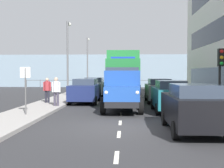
{
  "coord_description": "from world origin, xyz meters",
  "views": [
    {
      "loc": [
        -0.22,
        11.03,
        2.1
      ],
      "look_at": [
        0.67,
        -8.01,
        1.39
      ],
      "focal_mm": 45.87,
      "sensor_mm": 36.0,
      "label": 1
    }
  ],
  "objects_px": {
    "pedestrian_couple_b": "(56,89)",
    "car_black_kerbside_near": "(193,107)",
    "car_silver_oppositeside_1": "(94,87)",
    "street_sign": "(25,82)",
    "car_navy_oppositeside_0": "(86,90)",
    "pedestrian_near_railing": "(47,88)",
    "car_teal_kerbside_1": "(170,96)",
    "traffic_light_near": "(220,66)",
    "car_grey_kerbside_2": "(159,90)",
    "lamp_post_promenade": "(68,51)",
    "lorry_cargo_green": "(123,74)",
    "lamp_post_far": "(88,58)",
    "truck_vintage_blue": "(122,90)"
  },
  "relations": [
    {
      "from": "pedestrian_couple_b",
      "to": "pedestrian_near_railing",
      "type": "distance_m",
      "value": 2.11
    },
    {
      "from": "lamp_post_promenade",
      "to": "street_sign",
      "type": "relative_size",
      "value": 2.94
    },
    {
      "from": "lamp_post_far",
      "to": "lamp_post_promenade",
      "type": "bearing_deg",
      "value": 88.39
    },
    {
      "from": "car_black_kerbside_near",
      "to": "car_teal_kerbside_1",
      "type": "distance_m",
      "value": 5.24
    },
    {
      "from": "lorry_cargo_green",
      "to": "car_navy_oppositeside_0",
      "type": "relative_size",
      "value": 1.77
    },
    {
      "from": "traffic_light_near",
      "to": "lamp_post_far",
      "type": "height_order",
      "value": "lamp_post_far"
    },
    {
      "from": "car_black_kerbside_near",
      "to": "pedestrian_couple_b",
      "type": "height_order",
      "value": "pedestrian_couple_b"
    },
    {
      "from": "pedestrian_couple_b",
      "to": "car_navy_oppositeside_0",
      "type": "bearing_deg",
      "value": -111.81
    },
    {
      "from": "car_silver_oppositeside_1",
      "to": "traffic_light_near",
      "type": "xyz_separation_m",
      "value": [
        -7.65,
        11.18,
        1.58
      ]
    },
    {
      "from": "lamp_post_far",
      "to": "lorry_cargo_green",
      "type": "bearing_deg",
      "value": 109.75
    },
    {
      "from": "pedestrian_near_railing",
      "to": "lamp_post_promenade",
      "type": "relative_size",
      "value": 0.25
    },
    {
      "from": "car_black_kerbside_near",
      "to": "lorry_cargo_green",
      "type": "bearing_deg",
      "value": -79.02
    },
    {
      "from": "truck_vintage_blue",
      "to": "car_grey_kerbside_2",
      "type": "height_order",
      "value": "truck_vintage_blue"
    },
    {
      "from": "pedestrian_couple_b",
      "to": "car_black_kerbside_near",
      "type": "bearing_deg",
      "value": 134.55
    },
    {
      "from": "car_grey_kerbside_2",
      "to": "car_black_kerbside_near",
      "type": "bearing_deg",
      "value": 90.0
    },
    {
      "from": "car_navy_oppositeside_0",
      "to": "pedestrian_couple_b",
      "type": "height_order",
      "value": "pedestrian_couple_b"
    },
    {
      "from": "pedestrian_couple_b",
      "to": "car_silver_oppositeside_1",
      "type": "bearing_deg",
      "value": -98.32
    },
    {
      "from": "car_teal_kerbside_1",
      "to": "pedestrian_couple_b",
      "type": "xyz_separation_m",
      "value": [
        6.55,
        -1.41,
        0.27
      ]
    },
    {
      "from": "pedestrian_near_railing",
      "to": "lamp_post_far",
      "type": "bearing_deg",
      "value": -91.15
    },
    {
      "from": "car_silver_oppositeside_1",
      "to": "traffic_light_near",
      "type": "relative_size",
      "value": 1.37
    },
    {
      "from": "car_silver_oppositeside_1",
      "to": "pedestrian_near_railing",
      "type": "relative_size",
      "value": 2.65
    },
    {
      "from": "car_teal_kerbside_1",
      "to": "traffic_light_near",
      "type": "height_order",
      "value": "traffic_light_near"
    },
    {
      "from": "lamp_post_far",
      "to": "car_black_kerbside_near",
      "type": "bearing_deg",
      "value": 105.41
    },
    {
      "from": "car_navy_oppositeside_0",
      "to": "pedestrian_near_railing",
      "type": "xyz_separation_m",
      "value": [
        2.37,
        1.45,
        0.23
      ]
    },
    {
      "from": "car_silver_oppositeside_1",
      "to": "lorry_cargo_green",
      "type": "bearing_deg",
      "value": 138.55
    },
    {
      "from": "traffic_light_near",
      "to": "car_silver_oppositeside_1",
      "type": "bearing_deg",
      "value": -55.62
    },
    {
      "from": "car_teal_kerbside_1",
      "to": "car_grey_kerbside_2",
      "type": "height_order",
      "value": "same"
    },
    {
      "from": "pedestrian_near_railing",
      "to": "lamp_post_far",
      "type": "relative_size",
      "value": 0.25
    },
    {
      "from": "lorry_cargo_green",
      "to": "pedestrian_couple_b",
      "type": "bearing_deg",
      "value": 59.11
    },
    {
      "from": "car_silver_oppositeside_1",
      "to": "street_sign",
      "type": "distance_m",
      "value": 12.78
    },
    {
      "from": "car_navy_oppositeside_0",
      "to": "pedestrian_couple_b",
      "type": "relative_size",
      "value": 2.7
    },
    {
      "from": "lorry_cargo_green",
      "to": "car_black_kerbside_near",
      "type": "bearing_deg",
      "value": 100.98
    },
    {
      "from": "car_grey_kerbside_2",
      "to": "car_navy_oppositeside_0",
      "type": "bearing_deg",
      "value": 4.62
    },
    {
      "from": "car_grey_kerbside_2",
      "to": "pedestrian_near_railing",
      "type": "relative_size",
      "value": 2.48
    },
    {
      "from": "car_teal_kerbside_1",
      "to": "car_navy_oppositeside_0",
      "type": "relative_size",
      "value": 0.84
    },
    {
      "from": "truck_vintage_blue",
      "to": "lamp_post_far",
      "type": "relative_size",
      "value": 0.86
    },
    {
      "from": "lamp_post_promenade",
      "to": "lamp_post_far",
      "type": "relative_size",
      "value": 1.01
    },
    {
      "from": "car_navy_oppositeside_0",
      "to": "pedestrian_near_railing",
      "type": "distance_m",
      "value": 2.78
    },
    {
      "from": "pedestrian_near_railing",
      "to": "traffic_light_near",
      "type": "bearing_deg",
      "value": 158.08
    },
    {
      "from": "car_teal_kerbside_1",
      "to": "lamp_post_far",
      "type": "height_order",
      "value": "lamp_post_far"
    },
    {
      "from": "car_black_kerbside_near",
      "to": "car_silver_oppositeside_1",
      "type": "height_order",
      "value": "same"
    },
    {
      "from": "pedestrian_couple_b",
      "to": "lamp_post_far",
      "type": "relative_size",
      "value": 0.26
    },
    {
      "from": "car_black_kerbside_near",
      "to": "car_grey_kerbside_2",
      "type": "height_order",
      "value": "same"
    },
    {
      "from": "lorry_cargo_green",
      "to": "lamp_post_far",
      "type": "height_order",
      "value": "lamp_post_far"
    },
    {
      "from": "traffic_light_near",
      "to": "lamp_post_promenade",
      "type": "bearing_deg",
      "value": -47.22
    },
    {
      "from": "traffic_light_near",
      "to": "car_navy_oppositeside_0",
      "type": "bearing_deg",
      "value": -35.61
    },
    {
      "from": "car_grey_kerbside_2",
      "to": "truck_vintage_blue",
      "type": "bearing_deg",
      "value": 61.79
    },
    {
      "from": "traffic_light_near",
      "to": "pedestrian_near_railing",
      "type": "bearing_deg",
      "value": -21.92
    },
    {
      "from": "traffic_light_near",
      "to": "lorry_cargo_green",
      "type": "bearing_deg",
      "value": -60.53
    },
    {
      "from": "car_grey_kerbside_2",
      "to": "lamp_post_promenade",
      "type": "xyz_separation_m",
      "value": [
        7.56,
        -4.87,
        3.19
      ]
    }
  ]
}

